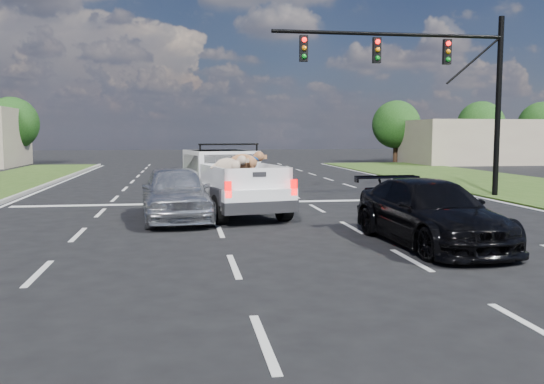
{
  "coord_description": "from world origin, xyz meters",
  "views": [
    {
      "loc": [
        -2.69,
        -10.59,
        2.48
      ],
      "look_at": [
        -0.71,
        2.0,
        1.19
      ],
      "focal_mm": 38.0,
      "sensor_mm": 36.0,
      "label": 1
    }
  ],
  "objects_px": {
    "traffic_signal": "(441,75)",
    "silver_sedan": "(176,193)",
    "pickup_truck": "(229,180)",
    "black_coupe": "(430,213)"
  },
  "relations": [
    {
      "from": "black_coupe",
      "to": "traffic_signal",
      "type": "bearing_deg",
      "value": 59.8
    },
    {
      "from": "silver_sedan",
      "to": "black_coupe",
      "type": "distance_m",
      "value": 7.34
    },
    {
      "from": "traffic_signal",
      "to": "black_coupe",
      "type": "relative_size",
      "value": 1.82
    },
    {
      "from": "black_coupe",
      "to": "pickup_truck",
      "type": "bearing_deg",
      "value": 119.22
    },
    {
      "from": "pickup_truck",
      "to": "silver_sedan",
      "type": "distance_m",
      "value": 2.18
    },
    {
      "from": "silver_sedan",
      "to": "black_coupe",
      "type": "bearing_deg",
      "value": -43.83
    },
    {
      "from": "pickup_truck",
      "to": "black_coupe",
      "type": "xyz_separation_m",
      "value": [
        4.01,
        -6.07,
        -0.29
      ]
    },
    {
      "from": "traffic_signal",
      "to": "pickup_truck",
      "type": "bearing_deg",
      "value": -160.57
    },
    {
      "from": "traffic_signal",
      "to": "silver_sedan",
      "type": "distance_m",
      "value": 11.66
    },
    {
      "from": "traffic_signal",
      "to": "black_coupe",
      "type": "bearing_deg",
      "value": -115.97
    }
  ]
}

